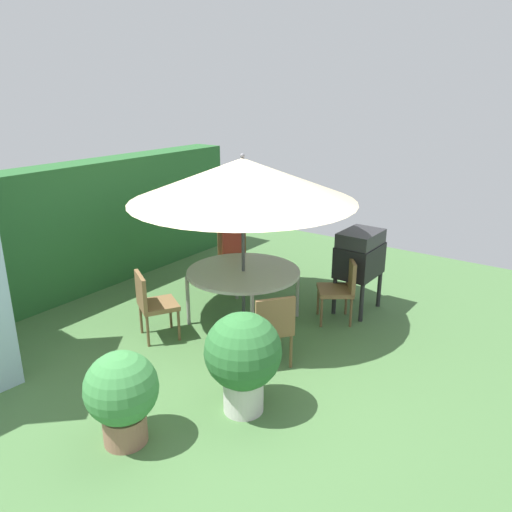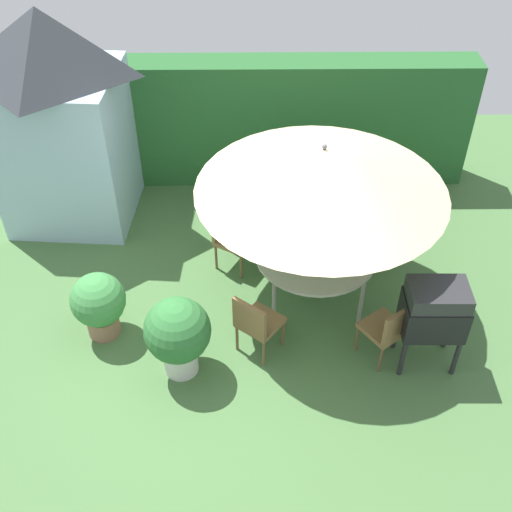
{
  "view_description": "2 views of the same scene",
  "coord_description": "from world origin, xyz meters",
  "px_view_note": "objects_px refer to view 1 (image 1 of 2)",
  "views": [
    {
      "loc": [
        -4.05,
        -3.22,
        3.13
      ],
      "look_at": [
        0.92,
        0.35,
        1.06
      ],
      "focal_mm": 35.4,
      "sensor_mm": 36.0,
      "label": 1
    },
    {
      "loc": [
        0.26,
        -5.39,
        6.04
      ],
      "look_at": [
        0.32,
        0.35,
        0.97
      ],
      "focal_mm": 44.69,
      "sensor_mm": 36.0,
      "label": 2
    }
  ],
  "objects_px": {
    "chair_toward_house": "(341,286)",
    "potted_plant_by_shed": "(122,393)",
    "chair_toward_hedge": "(272,325)",
    "potted_plant_by_grill": "(243,356)",
    "person_in_red": "(233,242)",
    "chair_far_side": "(152,301)",
    "patio_umbrella": "(243,180)",
    "chair_near_shed": "(233,256)",
    "bbq_grill": "(360,255)",
    "patio_table": "(243,274)"
  },
  "relations": [
    {
      "from": "patio_table",
      "to": "person_in_red",
      "type": "xyz_separation_m",
      "value": [
        0.85,
        0.85,
        0.09
      ]
    },
    {
      "from": "potted_plant_by_shed",
      "to": "potted_plant_by_grill",
      "type": "bearing_deg",
      "value": -30.5
    },
    {
      "from": "chair_toward_hedge",
      "to": "person_in_red",
      "type": "bearing_deg",
      "value": 48.53
    },
    {
      "from": "patio_umbrella",
      "to": "bbq_grill",
      "type": "bearing_deg",
      "value": -42.58
    },
    {
      "from": "patio_umbrella",
      "to": "potted_plant_by_grill",
      "type": "bearing_deg",
      "value": -143.08
    },
    {
      "from": "chair_near_shed",
      "to": "person_in_red",
      "type": "xyz_separation_m",
      "value": [
        -0.06,
        -0.06,
        0.26
      ]
    },
    {
      "from": "potted_plant_by_shed",
      "to": "chair_far_side",
      "type": "bearing_deg",
      "value": 39.35
    },
    {
      "from": "patio_umbrella",
      "to": "person_in_red",
      "type": "xyz_separation_m",
      "value": [
        0.85,
        0.85,
        -1.2
      ]
    },
    {
      "from": "patio_umbrella",
      "to": "bbq_grill",
      "type": "relative_size",
      "value": 2.48
    },
    {
      "from": "potted_plant_by_shed",
      "to": "person_in_red",
      "type": "xyz_separation_m",
      "value": [
        3.52,
        1.49,
        0.27
      ]
    },
    {
      "from": "chair_far_side",
      "to": "chair_toward_hedge",
      "type": "bearing_deg",
      "value": -78.32
    },
    {
      "from": "potted_plant_by_shed",
      "to": "person_in_red",
      "type": "relative_size",
      "value": 0.72
    },
    {
      "from": "chair_far_side",
      "to": "potted_plant_by_grill",
      "type": "height_order",
      "value": "potted_plant_by_grill"
    },
    {
      "from": "chair_near_shed",
      "to": "chair_toward_house",
      "type": "bearing_deg",
      "value": -93.78
    },
    {
      "from": "potted_plant_by_shed",
      "to": "chair_toward_hedge",
      "type": "bearing_deg",
      "value": -10.15
    },
    {
      "from": "patio_table",
      "to": "chair_far_side",
      "type": "bearing_deg",
      "value": 150.03
    },
    {
      "from": "patio_umbrella",
      "to": "potted_plant_by_grill",
      "type": "height_order",
      "value": "patio_umbrella"
    },
    {
      "from": "patio_table",
      "to": "person_in_red",
      "type": "height_order",
      "value": "person_in_red"
    },
    {
      "from": "chair_toward_hedge",
      "to": "potted_plant_by_grill",
      "type": "height_order",
      "value": "potted_plant_by_grill"
    },
    {
      "from": "chair_far_side",
      "to": "patio_table",
      "type": "bearing_deg",
      "value": -29.97
    },
    {
      "from": "chair_far_side",
      "to": "chair_toward_house",
      "type": "distance_m",
      "value": 2.56
    },
    {
      "from": "potted_plant_by_grill",
      "to": "person_in_red",
      "type": "relative_size",
      "value": 0.84
    },
    {
      "from": "bbq_grill",
      "to": "chair_toward_hedge",
      "type": "distance_m",
      "value": 2.04
    },
    {
      "from": "chair_far_side",
      "to": "chair_toward_house",
      "type": "relative_size",
      "value": 1.0
    },
    {
      "from": "patio_table",
      "to": "chair_near_shed",
      "type": "distance_m",
      "value": 1.3
    },
    {
      "from": "chair_near_shed",
      "to": "chair_toward_house",
      "type": "relative_size",
      "value": 1.0
    },
    {
      "from": "chair_toward_hedge",
      "to": "chair_toward_house",
      "type": "xyz_separation_m",
      "value": [
        1.55,
        -0.11,
        0.0
      ]
    },
    {
      "from": "potted_plant_by_shed",
      "to": "person_in_red",
      "type": "distance_m",
      "value": 3.84
    },
    {
      "from": "patio_table",
      "to": "person_in_red",
      "type": "relative_size",
      "value": 1.23
    },
    {
      "from": "patio_umbrella",
      "to": "potted_plant_by_grill",
      "type": "distance_m",
      "value": 2.48
    },
    {
      "from": "person_in_red",
      "to": "bbq_grill",
      "type": "bearing_deg",
      "value": -78.97
    },
    {
      "from": "chair_toward_house",
      "to": "potted_plant_by_shed",
      "type": "xyz_separation_m",
      "value": [
        -3.45,
        0.45,
        -0.01
      ]
    },
    {
      "from": "chair_far_side",
      "to": "potted_plant_by_grill",
      "type": "distance_m",
      "value": 1.96
    },
    {
      "from": "chair_far_side",
      "to": "chair_toward_house",
      "type": "bearing_deg",
      "value": -42.66
    },
    {
      "from": "chair_toward_hedge",
      "to": "potted_plant_by_shed",
      "type": "bearing_deg",
      "value": 169.85
    },
    {
      "from": "patio_table",
      "to": "person_in_red",
      "type": "distance_m",
      "value": 1.2
    },
    {
      "from": "chair_toward_house",
      "to": "potted_plant_by_shed",
      "type": "distance_m",
      "value": 3.48
    },
    {
      "from": "potted_plant_by_shed",
      "to": "patio_table",
      "type": "bearing_deg",
      "value": 13.61
    },
    {
      "from": "chair_toward_hedge",
      "to": "potted_plant_by_shed",
      "type": "distance_m",
      "value": 1.93
    },
    {
      "from": "patio_umbrella",
      "to": "chair_toward_house",
      "type": "bearing_deg",
      "value": -54.67
    },
    {
      "from": "bbq_grill",
      "to": "patio_umbrella",
      "type": "bearing_deg",
      "value": 137.42
    },
    {
      "from": "chair_toward_hedge",
      "to": "potted_plant_by_shed",
      "type": "height_order",
      "value": "potted_plant_by_shed"
    },
    {
      "from": "chair_toward_hedge",
      "to": "potted_plant_by_grill",
      "type": "bearing_deg",
      "value": -163.84
    },
    {
      "from": "chair_near_shed",
      "to": "person_in_red",
      "type": "relative_size",
      "value": 0.71
    },
    {
      "from": "chair_near_shed",
      "to": "potted_plant_by_shed",
      "type": "bearing_deg",
      "value": -156.57
    },
    {
      "from": "chair_near_shed",
      "to": "person_in_red",
      "type": "bearing_deg",
      "value": -135.19
    },
    {
      "from": "patio_umbrella",
      "to": "potted_plant_by_shed",
      "type": "xyz_separation_m",
      "value": [
        -2.67,
        -0.65,
        -1.47
      ]
    },
    {
      "from": "chair_toward_hedge",
      "to": "chair_toward_house",
      "type": "distance_m",
      "value": 1.55
    },
    {
      "from": "chair_near_shed",
      "to": "chair_toward_house",
      "type": "height_order",
      "value": "same"
    },
    {
      "from": "chair_toward_hedge",
      "to": "chair_near_shed",
      "type": "bearing_deg",
      "value": 48.4
    }
  ]
}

